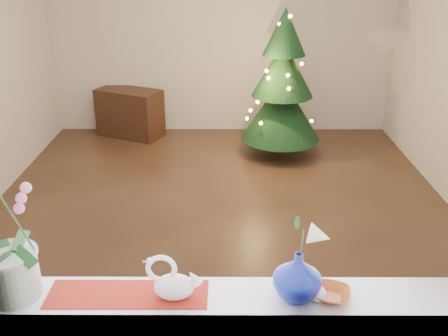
# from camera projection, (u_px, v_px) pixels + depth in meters

# --- Properties ---
(ground) EXTENTS (5.00, 5.00, 0.00)m
(ground) POSITION_uv_depth(u_px,v_px,m) (221.00, 216.00, 4.72)
(ground) COLOR #311D14
(ground) RESTS_ON ground
(wall_back) EXTENTS (4.50, 0.10, 2.70)m
(wall_back) POSITION_uv_depth(u_px,v_px,m) (222.00, 31.00, 6.47)
(wall_back) COLOR beige
(wall_back) RESTS_ON ground
(wall_front) EXTENTS (4.50, 0.10, 2.70)m
(wall_front) POSITION_uv_depth(u_px,v_px,m) (213.00, 224.00, 1.89)
(wall_front) COLOR beige
(wall_front) RESTS_ON ground
(windowsill) EXTENTS (2.20, 0.26, 0.04)m
(windowsill) POSITION_uv_depth(u_px,v_px,m) (215.00, 299.00, 2.19)
(windowsill) COLOR white
(windowsill) RESTS_ON window_apron
(window_frame) EXTENTS (2.22, 0.06, 1.60)m
(window_frame) POSITION_uv_depth(u_px,v_px,m) (213.00, 134.00, 1.77)
(window_frame) COLOR white
(window_frame) RESTS_ON windowsill
(runner) EXTENTS (0.70, 0.20, 0.01)m
(runner) POSITION_uv_depth(u_px,v_px,m) (128.00, 294.00, 2.18)
(runner) COLOR maroon
(runner) RESTS_ON windowsill
(orchid_pot) EXTENTS (0.31, 0.31, 0.71)m
(orchid_pot) POSITION_uv_depth(u_px,v_px,m) (2.00, 224.00, 2.04)
(orchid_pot) COLOR white
(orchid_pot) RESTS_ON windowsill
(swan) EXTENTS (0.25, 0.13, 0.20)m
(swan) POSITION_uv_depth(u_px,v_px,m) (174.00, 278.00, 2.12)
(swan) COLOR white
(swan) RESTS_ON windowsill
(blue_vase) EXTENTS (0.27, 0.27, 0.25)m
(blue_vase) POSITION_uv_depth(u_px,v_px,m) (298.00, 273.00, 2.12)
(blue_vase) COLOR navy
(blue_vase) RESTS_ON windowsill
(lily) EXTENTS (0.14, 0.08, 0.19)m
(lily) POSITION_uv_depth(u_px,v_px,m) (301.00, 227.00, 2.03)
(lily) COLOR white
(lily) RESTS_ON blue_vase
(paperweight) EXTENTS (0.08, 0.08, 0.07)m
(paperweight) POSITION_uv_depth(u_px,v_px,m) (318.00, 294.00, 2.13)
(paperweight) COLOR white
(paperweight) RESTS_ON windowsill
(amber_dish) EXTENTS (0.18, 0.18, 0.04)m
(amber_dish) POSITION_uv_depth(u_px,v_px,m) (331.00, 295.00, 2.15)
(amber_dish) COLOR #994416
(amber_dish) RESTS_ON windowsill
(xmas_tree) EXTENTS (1.13, 1.13, 1.74)m
(xmas_tree) POSITION_uv_depth(u_px,v_px,m) (282.00, 84.00, 5.83)
(xmas_tree) COLOR black
(xmas_tree) RESTS_ON ground
(side_table) EXTENTS (0.94, 0.73, 0.63)m
(side_table) POSITION_uv_depth(u_px,v_px,m) (130.00, 113.00, 6.66)
(side_table) COLOR black
(side_table) RESTS_ON ground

